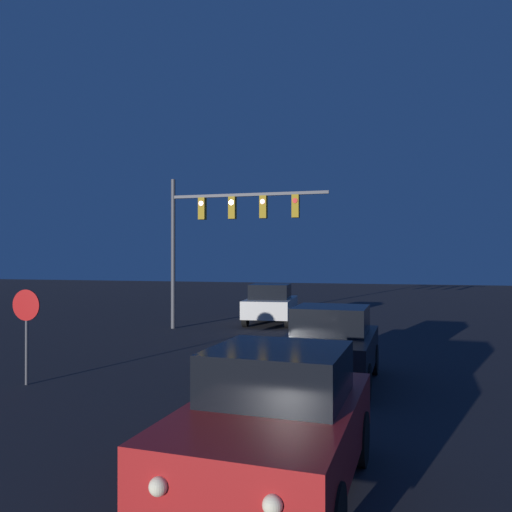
{
  "coord_description": "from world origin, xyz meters",
  "views": [
    {
      "loc": [
        3.35,
        1.47,
        2.93
      ],
      "look_at": [
        0.0,
        14.15,
        2.99
      ],
      "focal_mm": 35.0,
      "sensor_mm": 36.0,
      "label": 1
    }
  ],
  "objects_px": {
    "traffic_signal_mast": "(221,222)",
    "car_near": "(275,420)",
    "stop_sign": "(26,318)",
    "car_mid": "(330,345)",
    "car_far": "(271,304)"
  },
  "relations": [
    {
      "from": "traffic_signal_mast",
      "to": "car_near",
      "type": "bearing_deg",
      "value": -68.46
    },
    {
      "from": "car_mid",
      "to": "car_near",
      "type": "bearing_deg",
      "value": 91.84
    },
    {
      "from": "car_far",
      "to": "traffic_signal_mast",
      "type": "distance_m",
      "value": 4.53
    },
    {
      "from": "stop_sign",
      "to": "traffic_signal_mast",
      "type": "bearing_deg",
      "value": 80.8
    },
    {
      "from": "car_mid",
      "to": "car_far",
      "type": "xyz_separation_m",
      "value": [
        -3.73,
        9.86,
        0.0
      ]
    },
    {
      "from": "car_near",
      "to": "stop_sign",
      "type": "height_order",
      "value": "stop_sign"
    },
    {
      "from": "car_far",
      "to": "stop_sign",
      "type": "bearing_deg",
      "value": -108.32
    },
    {
      "from": "car_near",
      "to": "car_far",
      "type": "height_order",
      "value": "same"
    },
    {
      "from": "car_mid",
      "to": "traffic_signal_mast",
      "type": "relative_size",
      "value": 0.61
    },
    {
      "from": "car_mid",
      "to": "stop_sign",
      "type": "bearing_deg",
      "value": 19.01
    },
    {
      "from": "car_near",
      "to": "car_far",
      "type": "bearing_deg",
      "value": -73.16
    },
    {
      "from": "car_mid",
      "to": "traffic_signal_mast",
      "type": "bearing_deg",
      "value": -52.41
    },
    {
      "from": "car_near",
      "to": "stop_sign",
      "type": "relative_size",
      "value": 1.82
    },
    {
      "from": "traffic_signal_mast",
      "to": "stop_sign",
      "type": "xyz_separation_m",
      "value": [
        -1.53,
        -9.47,
        -2.87
      ]
    },
    {
      "from": "stop_sign",
      "to": "car_near",
      "type": "bearing_deg",
      "value": -28.65
    }
  ]
}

